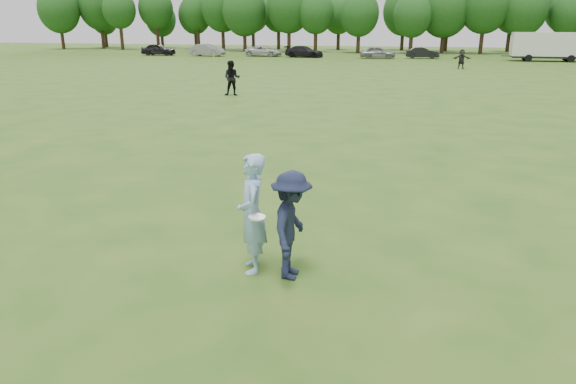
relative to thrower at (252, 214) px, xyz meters
name	(u,v)px	position (x,y,z in m)	size (l,w,h in m)	color
ground	(297,288)	(0.87, -0.43, -1.00)	(200.00, 200.00, 0.00)	#285417
thrower	(252,214)	(0.00, 0.00, 0.00)	(0.73, 0.48, 2.00)	#91BBE1
defender	(291,225)	(0.68, -0.05, -0.11)	(1.15, 0.66, 1.78)	#181E36
player_far_a	(232,78)	(-8.58, 21.09, 0.00)	(0.97, 0.76, 2.00)	black
player_far_d	(462,59)	(5.21, 45.14, -0.09)	(1.69, 0.54, 1.82)	#282828
car_a	(159,50)	(-33.97, 58.40, -0.21)	(1.86, 4.62, 1.57)	black
car_b	(207,50)	(-26.80, 58.47, -0.21)	(1.68, 4.80, 1.58)	gray
car_c	(264,51)	(-19.24, 59.98, -0.32)	(2.26, 4.90, 1.36)	silver
car_d	(304,52)	(-13.52, 59.15, -0.28)	(2.01, 4.95, 1.44)	black
car_e	(378,52)	(-4.10, 59.14, -0.26)	(1.75, 4.36, 1.49)	gray
car_f	(422,53)	(1.26, 60.79, -0.33)	(1.43, 4.09, 1.35)	black
disc_in_play	(257,217)	(0.19, -0.29, 0.07)	(0.29, 0.29, 0.06)	white
cargo_trailer	(549,45)	(15.22, 58.99, 0.78)	(9.00, 2.75, 3.20)	silver
treeline	(445,9)	(3.68, 76.47, 5.26)	(130.35, 18.39, 11.74)	#332114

